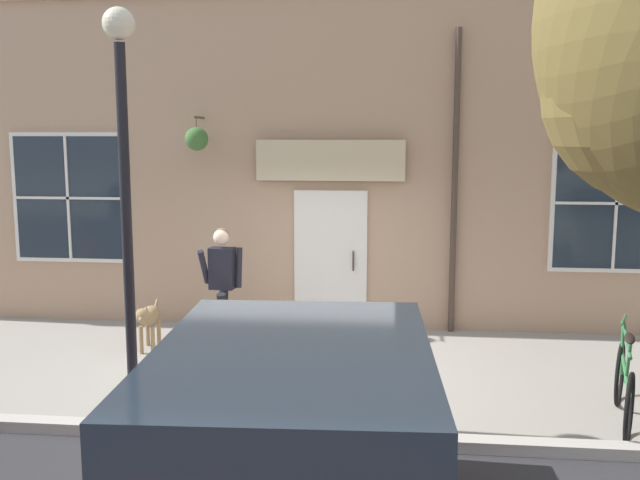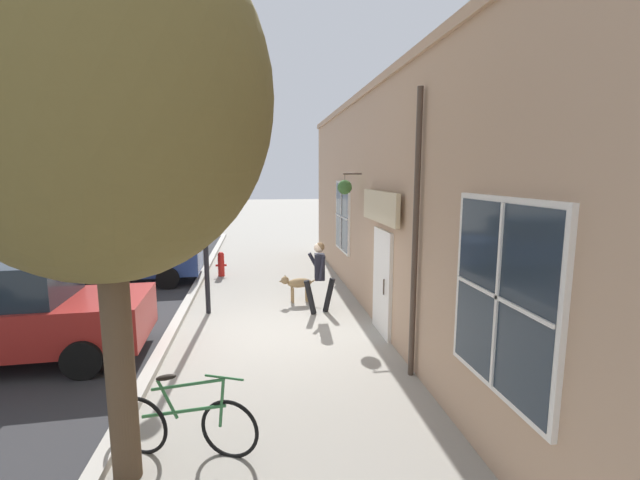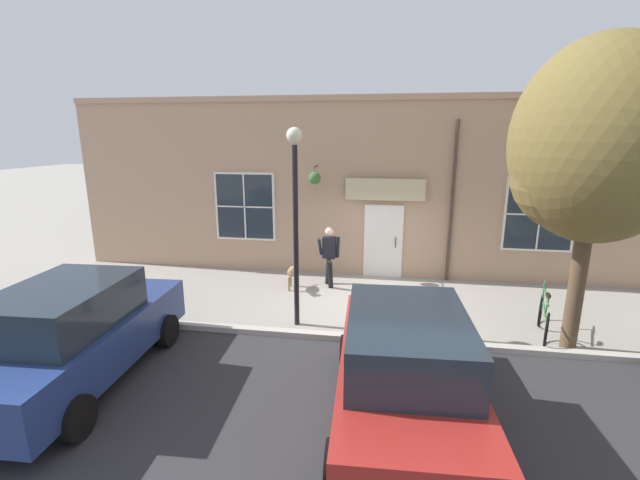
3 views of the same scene
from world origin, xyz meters
TOP-DOWN VIEW (x-y plane):
  - ground_plane at (0.00, 0.00)m, footprint 90.00×90.00m
  - storefront_facade at (-2.34, 0.01)m, footprint 0.95×18.00m
  - pedestrian_walking at (-1.11, -1.15)m, footprint 0.75×0.57m
  - dog_on_leash at (-0.68, -2.07)m, footprint 1.02×0.33m
  - street_tree_by_curb at (1.66, 3.83)m, footprint 3.22×2.89m
  - leaning_bicycle at (1.12, 3.61)m, footprint 1.69×0.52m
  - parked_car_nearest_curb at (4.20, -4.60)m, footprint 4.38×2.09m
  - parked_car_mid_block at (4.44, 0.68)m, footprint 4.38×2.09m
  - street_lamp at (1.43, -1.50)m, footprint 0.32×0.32m
  - fire_hydrant at (1.43, -5.13)m, footprint 0.34×0.20m

SIDE VIEW (x-z plane):
  - ground_plane at x=0.00m, z-range 0.00..0.00m
  - leaning_bicycle at x=1.12m, z-range -0.12..0.88m
  - fire_hydrant at x=1.43m, z-range 0.01..0.78m
  - dog_on_leash at x=-0.68m, z-range 0.12..0.82m
  - parked_car_nearest_curb at x=4.20m, z-range 0.00..1.75m
  - parked_car_mid_block at x=4.44m, z-range 0.00..1.75m
  - pedestrian_walking at x=-1.11m, z-range 0.16..1.81m
  - storefront_facade at x=-2.34m, z-range 0.00..5.08m
  - street_lamp at x=1.43m, z-range 0.70..4.87m
  - street_tree_by_curb at x=1.66m, z-range 0.93..6.61m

